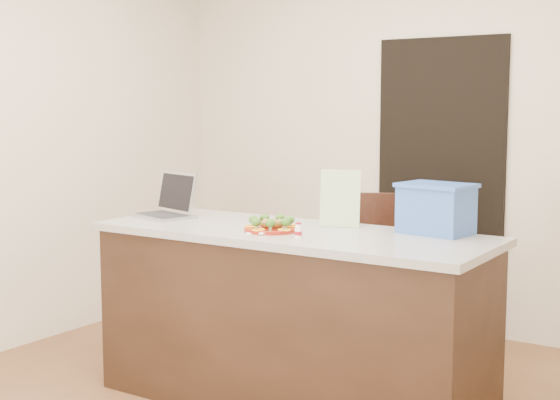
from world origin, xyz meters
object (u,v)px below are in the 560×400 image
Objects in this scene: plate at (271,229)px; chair at (362,270)px; laptop at (169,204)px; blue_box at (436,208)px; island at (291,318)px; napkin at (265,232)px; yogurt_bottle at (298,232)px.

plate is 0.27× the size of chair.
chair reaches higher than plate.
blue_box is at bearing 25.89° from laptop.
island is at bearing -147.68° from blue_box.
blue_box reaches higher than plate.
laptop is 1.07× the size of blue_box.
island is 0.92m from blue_box.
laptop reaches higher than island.
plate is at bearing -119.27° from chair.
island is 0.48m from plate.
napkin is 0.36× the size of laptop.
plate is 0.82m from blue_box.
island is at bearing 57.31° from plate.
plate is at bearing -143.47° from blue_box.
napkin is at bearing -95.52° from plate.
laptop is at bearing -165.01° from chair.
yogurt_bottle is 0.99m from chair.
yogurt_bottle is 1.04m from laptop.
plate reaches higher than island.
napkin is 0.92m from chair.
chair is at bearing 53.84° from laptop.
napkin is 0.38× the size of blue_box.
blue_box is (0.49, 0.48, 0.09)m from yogurt_bottle.
blue_box is at bearing 44.16° from yogurt_bottle.
island is 1.99× the size of chair.
blue_box is at bearing 27.64° from plate.
laptop is (-0.79, 0.13, 0.06)m from plate.
blue_box is (0.72, 0.43, 0.12)m from napkin.
yogurt_bottle is 0.07× the size of chair.
yogurt_bottle is (0.22, -0.10, 0.02)m from plate.
island is 5.10× the size of laptop.
napkin is 0.85m from blue_box.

